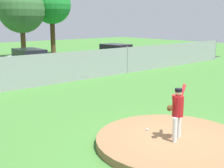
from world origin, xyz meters
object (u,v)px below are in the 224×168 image
at_px(baseball, 147,129).
at_px(parked_car_white, 30,62).
at_px(pitcher_youth, 177,109).
at_px(parked_car_red, 116,54).

height_order(baseball, parked_car_white, parked_car_white).
relative_size(pitcher_youth, parked_car_white, 0.33).
bearing_deg(baseball, pitcher_youth, -85.21).
xyz_separation_m(baseball, parked_car_white, (2.55, 13.59, 0.55)).
xyz_separation_m(pitcher_youth, baseball, (-0.09, 1.06, -0.90)).
relative_size(baseball, parked_car_white, 0.02).
xyz_separation_m(pitcher_youth, parked_car_white, (2.46, 14.65, -0.35)).
distance_m(baseball, parked_car_white, 13.84).
relative_size(pitcher_youth, baseball, 21.56).
relative_size(pitcher_youth, parked_car_red, 0.35).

